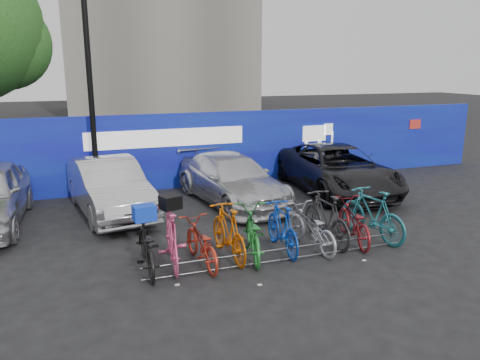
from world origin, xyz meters
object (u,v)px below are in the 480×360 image
bike_3 (228,232)px  car_1 (109,187)px  bike_6 (311,228)px  car_3 (337,169)px  car_2 (232,179)px  bike_5 (282,227)px  lamppost (90,87)px  bike_rack (282,254)px  bike_7 (326,218)px  bike_2 (201,243)px  bike_8 (353,222)px  bike_4 (252,233)px  bike_9 (372,214)px  bike_1 (172,237)px  bike_0 (146,245)px

bike_3 → car_1: bearing=-65.3°
bike_3 → bike_6: bearing=173.2°
car_3 → bike_3: 6.13m
car_2 → bike_5: size_ratio=2.65×
lamppost → car_3: (7.06, -1.62, -2.54)m
bike_rack → car_1: size_ratio=1.28×
bike_5 → bike_7: 1.12m
bike_5 → bike_2: bearing=7.3°
car_2 → bike_8: size_ratio=2.57×
bike_3 → bike_2: bearing=11.5°
bike_4 → bike_6: bike_4 is taller
lamppost → bike_2: (1.64, -5.58, -2.82)m
car_1 → bike_8: size_ratio=2.41×
bike_6 → bike_7: 0.53m
car_3 → bike_9: bearing=-105.4°
lamppost → bike_5: lamppost is taller
bike_6 → bike_8: bike_8 is taller
bike_1 → bike_2: (0.54, -0.18, -0.13)m
car_2 → bike_4: (-0.88, -3.94, -0.17)m
bike_6 → bike_9: size_ratio=0.91×
bike_2 → bike_8: bike_8 is taller
car_3 → bike_rack: bearing=-126.9°
bike_0 → bike_1: bike_1 is taller
bike_0 → bike_9: size_ratio=0.98×
bike_4 → bike_9: 2.92m
bike_9 → bike_0: bearing=-10.7°
car_3 → bike_8: bearing=-111.6°
car_2 → bike_2: bearing=-125.3°
bike_9 → bike_6: bearing=-7.7°
bike_rack → bike_9: 2.56m
car_1 → car_2: 3.40m
bike_7 → bike_8: size_ratio=1.06×
bike_2 → bike_5: bike_5 is taller
lamppost → car_1: (0.23, -1.48, -2.55)m
bike_8 → bike_3: bearing=9.5°
car_1 → car_3: size_ratio=0.84×
bike_6 → bike_2: bearing=-4.5°
bike_5 → bike_9: (2.23, -0.01, 0.06)m
bike_2 → car_1: bearing=-75.5°
lamppost → bike_0: (0.59, -5.46, -2.77)m
bike_7 → bike_4: bearing=4.3°
bike_7 → bike_9: size_ratio=0.98×
lamppost → bike_0: bearing=-83.8°
bike_1 → bike_2: 0.58m
bike_0 → car_2: bearing=-126.3°
bike_7 → bike_9: 1.12m
car_2 → bike_1: bearing=-132.3°
bike_4 → bike_5: bearing=-161.4°
bike_7 → bike_8: bearing=162.4°
lamppost → bike_0: lamppost is taller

